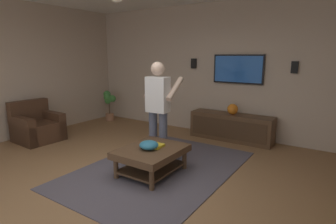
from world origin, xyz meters
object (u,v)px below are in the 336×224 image
(remote_white, at_px, (150,142))
(wall_speaker_right, at_px, (194,63))
(person_standing, at_px, (158,105))
(wall_speaker_left, at_px, (295,67))
(bowl, at_px, (149,145))
(book, at_px, (157,146))
(tv, at_px, (238,69))
(vase_round, at_px, (233,109))
(armchair, at_px, (37,127))
(coffee_table, at_px, (151,155))
(media_console, at_px, (231,127))
(potted_plant_short, at_px, (109,102))

(remote_white, bearing_deg, wall_speaker_right, 82.57)
(person_standing, bearing_deg, wall_speaker_left, -44.31)
(bowl, distance_m, book, 0.15)
(remote_white, relative_size, wall_speaker_right, 0.68)
(person_standing, bearing_deg, bowl, -159.48)
(tv, bearing_deg, vase_round, 5.24)
(armchair, xyz_separation_m, wall_speaker_left, (2.53, -4.40, 1.24))
(vase_round, bearing_deg, wall_speaker_left, -74.76)
(tv, xyz_separation_m, wall_speaker_left, (0.01, -1.08, 0.06))
(coffee_table, xyz_separation_m, bowl, (-0.05, 0.00, 0.17))
(book, bearing_deg, wall_speaker_right, 14.33)
(armchair, xyz_separation_m, remote_white, (0.19, -2.79, 0.13))
(person_standing, distance_m, vase_round, 1.82)
(armchair, relative_size, tv, 0.80)
(armchair, xyz_separation_m, vase_round, (2.24, -3.35, 0.38))
(bowl, height_order, remote_white, bowl)
(media_console, relative_size, tv, 1.61)
(wall_speaker_left, xyz_separation_m, wall_speaker_right, (0.00, 2.12, 0.03))
(armchair, xyz_separation_m, book, (0.09, -3.00, 0.14))
(potted_plant_short, relative_size, wall_speaker_right, 3.69)
(bowl, height_order, vase_round, vase_round)
(bowl, xyz_separation_m, book, (0.13, -0.04, -0.04))
(vase_round, distance_m, wall_speaker_left, 1.39)
(media_console, bearing_deg, wall_speaker_left, 103.28)
(potted_plant_short, bearing_deg, wall_speaker_right, -79.28)
(person_standing, xyz_separation_m, wall_speaker_right, (1.96, 0.41, 0.62))
(media_console, xyz_separation_m, book, (-2.19, 0.32, 0.14))
(potted_plant_short, bearing_deg, vase_round, -87.42)
(book, bearing_deg, person_standing, 30.71)
(wall_speaker_left, distance_m, wall_speaker_right, 2.12)
(wall_speaker_left, bearing_deg, tv, 90.70)
(media_console, relative_size, wall_speaker_left, 7.73)
(person_standing, height_order, book, person_standing)
(bowl, xyz_separation_m, vase_round, (2.29, -0.39, 0.20))
(tv, relative_size, wall_speaker_right, 4.81)
(armchair, xyz_separation_m, person_standing, (0.57, -2.68, 0.65))
(person_standing, distance_m, potted_plant_short, 3.15)
(media_console, distance_m, wall_speaker_right, 1.67)
(tv, xyz_separation_m, person_standing, (-1.94, 0.64, -0.53))
(bowl, xyz_separation_m, wall_speaker_left, (2.58, -1.44, 1.06))
(tv, bearing_deg, armchair, -52.85)
(coffee_table, xyz_separation_m, book, (0.08, -0.04, 0.12))
(armchair, bearing_deg, potted_plant_short, 93.65)
(coffee_table, height_order, vase_round, vase_round)
(vase_round, bearing_deg, remote_white, 164.71)
(potted_plant_short, xyz_separation_m, vase_round, (0.15, -3.39, 0.16))
(tv, distance_m, wall_speaker_left, 1.08)
(armchair, relative_size, vase_round, 3.83)
(remote_white, distance_m, wall_speaker_right, 2.66)
(armchair, height_order, remote_white, armchair)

